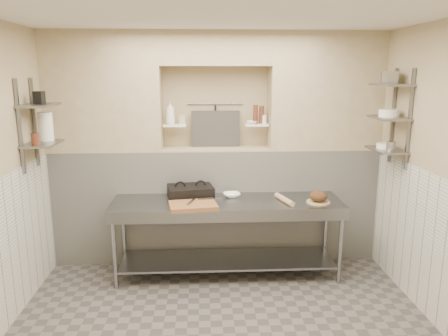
{
  "coord_description": "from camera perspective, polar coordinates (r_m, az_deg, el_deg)",
  "views": [
    {
      "loc": [
        -0.18,
        -3.55,
        2.34
      ],
      "look_at": [
        0.05,
        0.9,
        1.35
      ],
      "focal_mm": 35.0,
      "sensor_mm": 36.0,
      "label": 1
    }
  ],
  "objects": [
    {
      "name": "ceiling",
      "position": [
        3.59,
        -0.11,
        20.68
      ],
      "size": [
        4.0,
        3.9,
        0.1
      ],
      "primitive_type": "cube",
      "color": "silver",
      "rests_on": "ground"
    },
    {
      "name": "wall_back",
      "position": [
        5.63,
        -1.15,
        2.91
      ],
      "size": [
        4.0,
        0.1,
        2.8
      ],
      "primitive_type": "cube",
      "color": "tan",
      "rests_on": "ground"
    },
    {
      "name": "wall_front",
      "position": [
        1.82,
        3.3,
        -18.5
      ],
      "size": [
        4.0,
        0.1,
        2.8
      ],
      "primitive_type": "cube",
      "color": "tan",
      "rests_on": "ground"
    },
    {
      "name": "backwall_lower",
      "position": [
        5.55,
        -1.03,
        -4.66
      ],
      "size": [
        4.0,
        0.4,
        1.4
      ],
      "primitive_type": "cube",
      "color": "silver",
      "rests_on": "floor"
    },
    {
      "name": "alcove_sill",
      "position": [
        5.39,
        -1.06,
        2.57
      ],
      "size": [
        1.3,
        0.4,
        0.02
      ],
      "primitive_type": "cube",
      "color": "tan",
      "rests_on": "backwall_lower"
    },
    {
      "name": "backwall_pillar_left",
      "position": [
        5.43,
        -15.41,
        9.54
      ],
      "size": [
        1.35,
        0.4,
        1.4
      ],
      "primitive_type": "cube",
      "color": "tan",
      "rests_on": "backwall_lower"
    },
    {
      "name": "backwall_pillar_right",
      "position": [
        5.52,
        13.0,
        9.71
      ],
      "size": [
        1.35,
        0.4,
        1.4
      ],
      "primitive_type": "cube",
      "color": "tan",
      "rests_on": "backwall_lower"
    },
    {
      "name": "backwall_header",
      "position": [
        5.31,
        -1.11,
        15.32
      ],
      "size": [
        1.3,
        0.4,
        0.4
      ],
      "primitive_type": "cube",
      "color": "tan",
      "rests_on": "backwall_lower"
    },
    {
      "name": "wainscot_right",
      "position": [
        4.47,
        26.75,
        -10.39
      ],
      "size": [
        0.02,
        3.9,
        1.4
      ],
      "primitive_type": "cube",
      "color": "silver",
      "rests_on": "floor"
    },
    {
      "name": "alcove_shelf_left",
      "position": [
        5.35,
        -6.46,
        5.57
      ],
      "size": [
        0.28,
        0.16,
        0.02
      ],
      "primitive_type": "cube",
      "color": "white",
      "rests_on": "backwall_lower"
    },
    {
      "name": "alcove_shelf_right",
      "position": [
        5.38,
        4.28,
        5.65
      ],
      "size": [
        0.28,
        0.16,
        0.02
      ],
      "primitive_type": "cube",
      "color": "white",
      "rests_on": "backwall_lower"
    },
    {
      "name": "utensil_rail",
      "position": [
        5.49,
        -1.14,
        8.44
      ],
      "size": [
        0.7,
        0.02,
        0.02
      ],
      "primitive_type": "cylinder",
      "rotation": [
        0.0,
        1.57,
        0.0
      ],
      "color": "gray",
      "rests_on": "wall_back"
    },
    {
      "name": "hanging_steel",
      "position": [
        5.48,
        -1.13,
        6.65
      ],
      "size": [
        0.02,
        0.02,
        0.3
      ],
      "primitive_type": "cylinder",
      "color": "black",
      "rests_on": "utensil_rail"
    },
    {
      "name": "splash_panel",
      "position": [
        5.45,
        -1.1,
        5.13
      ],
      "size": [
        0.6,
        0.08,
        0.45
      ],
      "primitive_type": "cube",
      "rotation": [
        -0.14,
        0.0,
        0.0
      ],
      "color": "#383330",
      "rests_on": "alcove_sill"
    },
    {
      "name": "shelf_rail_left_a",
      "position": [
        5.15,
        -23.49,
        5.47
      ],
      "size": [
        0.03,
        0.03,
        0.95
      ],
      "primitive_type": "cube",
      "color": "slate",
      "rests_on": "wall_left"
    },
    {
      "name": "shelf_rail_left_b",
      "position": [
        4.78,
        -25.12,
        4.86
      ],
      "size": [
        0.03,
        0.03,
        0.95
      ],
      "primitive_type": "cube",
      "color": "slate",
      "rests_on": "wall_left"
    },
    {
      "name": "wall_shelf_left_lower",
      "position": [
        4.95,
        -22.61,
        2.95
      ],
      "size": [
        0.3,
        0.5,
        0.02
      ],
      "primitive_type": "cube",
      "color": "slate",
      "rests_on": "wall_left"
    },
    {
      "name": "wall_shelf_left_upper",
      "position": [
        4.9,
        -23.0,
        7.56
      ],
      "size": [
        0.3,
        0.5,
        0.03
      ],
      "primitive_type": "cube",
      "color": "slate",
      "rests_on": "wall_left"
    },
    {
      "name": "shelf_rail_right_a",
      "position": [
        5.29,
        21.19,
        6.36
      ],
      "size": [
        0.03,
        0.03,
        1.05
      ],
      "primitive_type": "cube",
      "color": "slate",
      "rests_on": "wall_right"
    },
    {
      "name": "shelf_rail_right_b",
      "position": [
        4.93,
        23.07,
        5.82
      ],
      "size": [
        0.03,
        0.03,
        1.05
      ],
      "primitive_type": "cube",
      "color": "slate",
      "rests_on": "wall_right"
    },
    {
      "name": "wall_shelf_right_lower",
      "position": [
        5.1,
        20.4,
        2.24
      ],
      "size": [
        0.3,
        0.5,
        0.02
      ],
      "primitive_type": "cube",
      "color": "slate",
      "rests_on": "wall_right"
    },
    {
      "name": "wall_shelf_right_mid",
      "position": [
        5.05,
        20.7,
        6.15
      ],
      "size": [
        0.3,
        0.5,
        0.02
      ],
      "primitive_type": "cube",
      "color": "slate",
      "rests_on": "wall_right"
    },
    {
      "name": "wall_shelf_right_upper",
      "position": [
        5.03,
        21.01,
        10.11
      ],
      "size": [
        0.3,
        0.5,
        0.03
      ],
      "primitive_type": "cube",
      "color": "slate",
      "rests_on": "wall_right"
    },
    {
      "name": "prep_table",
      "position": [
        5.04,
        0.45,
        -7.17
      ],
      "size": [
        2.6,
        0.7,
        0.9
      ],
      "color": "gray",
      "rests_on": "floor"
    },
    {
      "name": "panini_press",
      "position": [
        5.1,
        -4.39,
        -3.13
      ],
      "size": [
        0.56,
        0.45,
        0.14
      ],
      "rotation": [
        0.0,
        0.0,
        0.17
      ],
      "color": "black",
      "rests_on": "prep_table"
    },
    {
      "name": "cutting_board",
      "position": [
        4.74,
        -4.08,
        -4.91
      ],
      "size": [
        0.55,
        0.42,
        0.05
      ],
      "primitive_type": "cube",
      "rotation": [
        0.0,
        0.0,
        0.15
      ],
      "color": "brown",
      "rests_on": "prep_table"
    },
    {
      "name": "knife_blade",
      "position": [
        4.88,
        -1.75,
        -4.05
      ],
      "size": [
        0.29,
        0.06,
        0.01
      ],
      "primitive_type": "cube",
      "rotation": [
        0.0,
        0.0,
        0.09
      ],
      "color": "gray",
      "rests_on": "cutting_board"
    },
    {
      "name": "tongs",
      "position": [
        4.78,
        -4.28,
        -4.35
      ],
      "size": [
        0.1,
        0.25,
        0.02
      ],
      "primitive_type": "cylinder",
      "rotation": [
        1.57,
        0.0,
        -0.31
      ],
      "color": "gray",
      "rests_on": "cutting_board"
    },
    {
      "name": "mixing_bowl",
      "position": [
        5.11,
        1.02,
        -3.55
      ],
      "size": [
        0.23,
        0.23,
        0.05
      ],
      "primitive_type": "imported",
      "rotation": [
        0.0,
        0.0,
        0.17
      ],
      "color": "white",
      "rests_on": "prep_table"
    },
    {
      "name": "rolling_pin",
      "position": [
        4.97,
        7.87,
        -4.08
      ],
      "size": [
        0.17,
        0.4,
        0.06
      ],
      "primitive_type": "cylinder",
      "rotation": [
        1.57,
        0.0,
        0.28
      ],
      "color": "tan",
      "rests_on": "prep_table"
    },
    {
      "name": "bread_board",
      "position": [
        5.02,
        12.21,
        -4.35
      ],
      "size": [
        0.26,
        0.26,
        0.02
      ],
      "primitive_type": "cylinder",
      "color": "tan",
      "rests_on": "prep_table"
    },
    {
      "name": "bread_loaf",
      "position": [
        5.0,
        12.24,
        -3.61
      ],
      "size": [
        0.2,
        0.2,
        0.12
      ],
      "primitive_type": "ellipsoid",
      "color": "#4C2D19",
      "rests_on": "bread_board"
    },
    {
      "name": "bottle_soap",
      "position": [
        5.32,
        -7.02,
        7.18
      ],
      "size": [
        0.13,
        0.13,
        0.28
      ],
      "primitive_type": "imported",
      "rotation": [
        0.0,
        0.0,
        0.21
      ],
      "color": "white",
      "rests_on": "alcove_shelf_left"
    },
    {
      "name": "jar_alcove",
      "position": [
        5.36,
        -5.46,
        6.33
      ],
      "size": [
        0.07,
        0.07,
        0.11
      ],
      "primitive_type": "cube",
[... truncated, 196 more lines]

